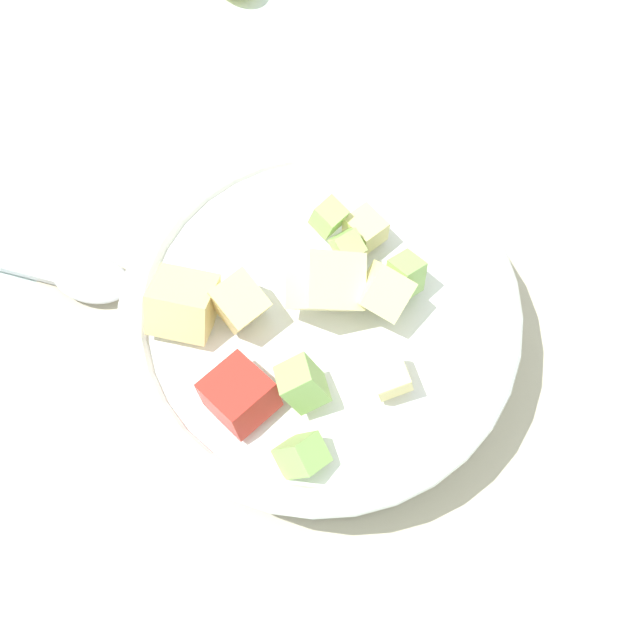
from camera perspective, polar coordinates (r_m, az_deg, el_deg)
ground_plane at (r=0.63m, az=1.24°, el=-2.80°), size 2.40×2.40×0.00m
placemat at (r=0.62m, az=1.24°, el=-2.71°), size 0.45×0.32×0.01m
salad_bowl at (r=0.59m, az=-0.09°, el=-0.26°), size 0.26×0.26×0.11m
serving_spoon at (r=0.67m, az=-17.01°, el=3.20°), size 0.19×0.04×0.01m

